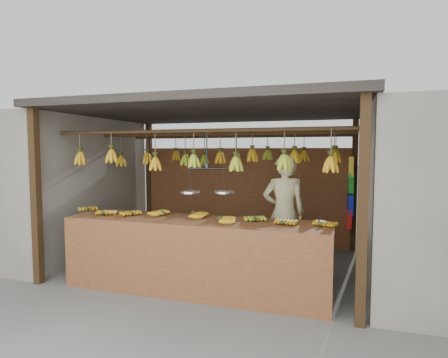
% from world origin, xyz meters
% --- Properties ---
extents(ground, '(80.00, 80.00, 0.00)m').
position_xyz_m(ground, '(0.00, 0.00, 0.00)').
color(ground, '#5B5B57').
extents(stall, '(4.30, 3.30, 2.40)m').
position_xyz_m(stall, '(0.00, 0.33, 1.97)').
color(stall, black).
rests_on(stall, ground).
extents(neighbor_left, '(3.00, 3.00, 2.30)m').
position_xyz_m(neighbor_left, '(-3.60, 0.00, 1.15)').
color(neighbor_left, slate).
rests_on(neighbor_left, ground).
extents(counter, '(3.46, 0.76, 0.96)m').
position_xyz_m(counter, '(0.07, -1.22, 0.71)').
color(counter, brown).
rests_on(counter, ground).
extents(hanging_bananas, '(3.56, 2.24, 0.38)m').
position_xyz_m(hanging_bananas, '(-0.00, -0.00, 1.63)').
color(hanging_bananas, '#BA8513').
rests_on(hanging_bananas, ground).
extents(balance_scale, '(0.65, 0.37, 0.78)m').
position_xyz_m(balance_scale, '(0.19, -1.00, 1.28)').
color(balance_scale, black).
rests_on(balance_scale, ground).
extents(vendor, '(0.71, 0.57, 1.69)m').
position_xyz_m(vendor, '(1.01, 0.02, 0.85)').
color(vendor, beige).
rests_on(vendor, ground).
extents(bag_bundles, '(0.08, 0.26, 1.23)m').
position_xyz_m(bag_bundles, '(1.94, 1.35, 1.03)').
color(bag_bundles, yellow).
rests_on(bag_bundles, ground).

